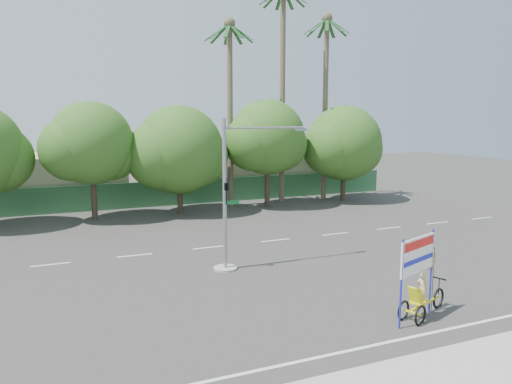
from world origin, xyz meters
name	(u,v)px	position (x,y,z in m)	size (l,w,h in m)	color
ground	(315,289)	(0.00, 0.00, 0.00)	(120.00, 120.00, 0.00)	#33302D
sidewalk_near	(450,373)	(0.00, -7.50, 0.06)	(50.00, 2.40, 0.12)	gray
fence	(181,192)	(0.00, 21.50, 1.00)	(38.00, 0.08, 2.00)	#336B3D
building_left	(45,180)	(-10.00, 26.00, 2.00)	(12.00, 8.00, 4.00)	#BCB195
building_right	(251,172)	(8.00, 26.00, 1.80)	(14.00, 8.00, 3.60)	#BCB195
tree_left	(91,146)	(-7.05, 18.00, 5.06)	(6.66, 5.60, 8.07)	#473828
tree_center	(178,153)	(-1.05, 18.00, 4.47)	(7.62, 6.40, 7.85)	#473828
tree_right	(267,140)	(5.95, 18.00, 5.24)	(6.90, 5.80, 8.36)	#473828
tree_far_right	(344,146)	(12.95, 18.00, 4.64)	(7.38, 6.20, 7.94)	#473828
palm_tall	(283,73)	(8.00, 19.50, 10.46)	(3.73, 3.79, 17.45)	#70604C
palm_mid	(325,88)	(12.00, 19.50, 9.40)	(3.73, 3.79, 15.45)	#70604C
palm_short	(230,93)	(3.50, 19.50, 8.86)	(3.73, 3.79, 14.45)	#70604C
traffic_signal	(231,207)	(-2.20, 3.98, 2.92)	(4.72, 1.10, 7.00)	gray
trike_billboard	(421,283)	(1.94, -4.02, 1.27)	(3.03, 1.41, 3.15)	black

